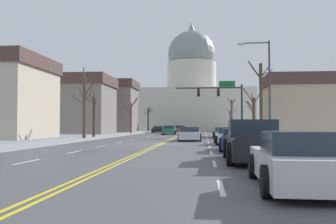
% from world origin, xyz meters
% --- Properties ---
extents(ground, '(20.00, 180.00, 0.20)m').
position_xyz_m(ground, '(0.00, -0.00, 0.02)').
color(ground, '#49494E').
extents(signal_gantry, '(7.91, 0.41, 6.44)m').
position_xyz_m(signal_gantry, '(5.34, 17.58, 4.71)').
color(signal_gantry, '#28282D').
rests_on(signal_gantry, ground).
extents(street_lamp_right, '(2.46, 0.24, 7.78)m').
position_xyz_m(street_lamp_right, '(7.87, 2.33, 4.78)').
color(street_lamp_right, '#333338').
rests_on(street_lamp_right, ground).
extents(capitol_building, '(31.23, 20.39, 28.68)m').
position_xyz_m(capitol_building, '(0.00, 72.36, 9.29)').
color(capitol_building, beige).
rests_on(capitol_building, ground).
extents(sedan_near_00, '(1.98, 4.71, 1.14)m').
position_xyz_m(sedan_near_00, '(5.11, 13.12, 0.54)').
color(sedan_near_00, '#1E7247').
rests_on(sedan_near_00, ground).
extents(sedan_near_01, '(2.05, 4.58, 1.21)m').
position_xyz_m(sedan_near_01, '(1.91, 5.93, 0.56)').
color(sedan_near_01, silver).
rests_on(sedan_near_01, ground).
extents(sedan_near_02, '(2.13, 4.49, 1.22)m').
position_xyz_m(sedan_near_02, '(4.97, 0.21, 0.56)').
color(sedan_near_02, silver).
rests_on(sedan_near_02, ground).
extents(sedan_near_03, '(2.17, 4.41, 1.19)m').
position_xyz_m(sedan_near_03, '(4.98, -6.49, 0.57)').
color(sedan_near_03, navy).
rests_on(sedan_near_03, ground).
extents(pickup_truck_near_04, '(2.31, 5.60, 1.60)m').
position_xyz_m(pickup_truck_near_04, '(5.04, -12.62, 0.71)').
color(pickup_truck_near_04, black).
rests_on(pickup_truck_near_04, ground).
extents(sedan_near_05, '(2.12, 4.48, 1.25)m').
position_xyz_m(sedan_near_05, '(5.25, -18.84, 0.59)').
color(sedan_near_05, silver).
rests_on(sedan_near_05, ground).
extents(sedan_oncoming_00, '(2.02, 4.69, 1.28)m').
position_xyz_m(sedan_oncoming_00, '(-1.86, 27.18, 0.60)').
color(sedan_oncoming_00, '#1E7247').
rests_on(sedan_oncoming_00, ground).
extents(sedan_oncoming_01, '(2.15, 4.26, 1.17)m').
position_xyz_m(sedan_oncoming_01, '(-5.11, 40.91, 0.55)').
color(sedan_oncoming_01, black).
rests_on(sedan_oncoming_01, ground).
extents(sedan_oncoming_02, '(2.19, 4.60, 1.27)m').
position_xyz_m(sedan_oncoming_02, '(-1.91, 52.33, 0.60)').
color(sedan_oncoming_02, '#6B6056').
rests_on(sedan_oncoming_02, ground).
extents(sedan_oncoming_03, '(2.04, 4.46, 1.16)m').
position_xyz_m(sedan_oncoming_03, '(-1.81, 60.41, 0.55)').
color(sedan_oncoming_03, silver).
rests_on(sedan_oncoming_03, ground).
extents(flank_building_00, '(13.17, 10.38, 9.27)m').
position_xyz_m(flank_building_00, '(-18.26, 32.24, 4.69)').
color(flank_building_00, slate).
rests_on(flank_building_00, ground).
extents(flank_building_02, '(13.81, 9.02, 10.07)m').
position_xyz_m(flank_building_02, '(-16.97, 45.92, 5.09)').
color(flank_building_02, slate).
rests_on(flank_building_02, ground).
extents(flank_building_03, '(9.88, 8.50, 8.04)m').
position_xyz_m(flank_building_03, '(16.32, 24.92, 4.07)').
color(flank_building_03, tan).
rests_on(flank_building_03, ground).
extents(bare_tree_00, '(2.27, 1.52, 6.57)m').
position_xyz_m(bare_tree_00, '(7.91, 4.87, 3.60)').
color(bare_tree_00, '#423328').
rests_on(bare_tree_00, ground).
extents(bare_tree_01, '(1.95, 2.23, 5.10)m').
position_xyz_m(bare_tree_01, '(-8.96, 54.91, 2.88)').
color(bare_tree_01, '#4C3D2D').
rests_on(bare_tree_01, ground).
extents(bare_tree_02, '(1.57, 1.95, 5.00)m').
position_xyz_m(bare_tree_02, '(8.16, 11.54, 2.42)').
color(bare_tree_02, '#4C3D2D').
rests_on(bare_tree_02, ground).
extents(bare_tree_03, '(1.77, 2.29, 5.47)m').
position_xyz_m(bare_tree_03, '(-7.88, 29.64, 2.88)').
color(bare_tree_03, '#4C3D2D').
rests_on(bare_tree_03, ground).
extents(bare_tree_04, '(1.61, 1.82, 6.33)m').
position_xyz_m(bare_tree_04, '(8.41, 44.80, 3.35)').
color(bare_tree_04, brown).
rests_on(bare_tree_04, ground).
extents(bare_tree_05, '(1.37, 1.62, 4.72)m').
position_xyz_m(bare_tree_05, '(-8.52, 11.90, 2.47)').
color(bare_tree_05, '#423328').
rests_on(bare_tree_05, ground).
extents(bare_tree_06, '(1.94, 2.04, 5.18)m').
position_xyz_m(bare_tree_06, '(8.50, 49.24, 2.49)').
color(bare_tree_06, brown).
rests_on(bare_tree_06, ground).
extents(bare_tree_07, '(2.54, 1.08, 6.88)m').
position_xyz_m(bare_tree_07, '(-8.22, 7.74, 3.28)').
color(bare_tree_07, '#4C3D2D').
rests_on(bare_tree_07, ground).
extents(pedestrian_00, '(0.35, 0.34, 1.65)m').
position_xyz_m(pedestrian_00, '(8.30, 7.06, 1.05)').
color(pedestrian_00, '#4C4238').
rests_on(pedestrian_00, ground).
extents(pedestrian_01, '(0.35, 0.34, 1.71)m').
position_xyz_m(pedestrian_01, '(8.25, 8.48, 1.09)').
color(pedestrian_01, black).
rests_on(pedestrian_01, ground).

